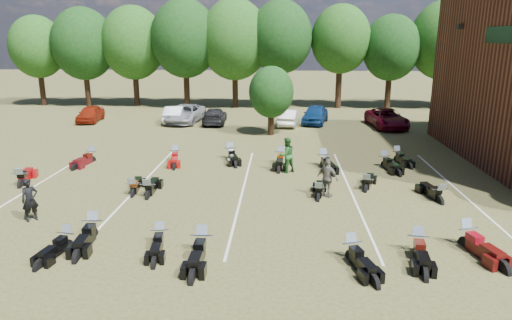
# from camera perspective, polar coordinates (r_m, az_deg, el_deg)

# --- Properties ---
(ground) EXTENTS (160.00, 160.00, 0.00)m
(ground) POSITION_cam_1_polar(r_m,az_deg,el_deg) (18.44, 6.94, -6.98)
(ground) COLOR brown
(ground) RESTS_ON ground
(car_0) EXTENTS (1.95, 4.07, 1.34)m
(car_0) POSITION_cam_1_polar(r_m,az_deg,el_deg) (40.75, -20.00, 5.46)
(car_0) COLOR maroon
(car_0) RESTS_ON ground
(car_1) EXTENTS (1.76, 4.28, 1.38)m
(car_1) POSITION_cam_1_polar(r_m,az_deg,el_deg) (38.66, -10.06, 5.68)
(car_1) COLOR silver
(car_1) RESTS_ON ground
(car_2) EXTENTS (2.94, 5.46, 1.46)m
(car_2) POSITION_cam_1_polar(r_m,az_deg,el_deg) (38.42, -8.86, 5.74)
(car_2) COLOR gray
(car_2) RESTS_ON ground
(car_3) EXTENTS (1.99, 4.46, 1.27)m
(car_3) POSITION_cam_1_polar(r_m,az_deg,el_deg) (37.56, -5.17, 5.50)
(car_3) COLOR black
(car_3) RESTS_ON ground
(car_4) EXTENTS (2.71, 4.67, 1.49)m
(car_4) POSITION_cam_1_polar(r_m,az_deg,el_deg) (37.85, 7.41, 5.68)
(car_4) COLOR navy
(car_4) RESTS_ON ground
(car_5) EXTENTS (1.85, 4.10, 1.30)m
(car_5) POSITION_cam_1_polar(r_m,az_deg,el_deg) (36.79, 4.09, 5.34)
(car_5) COLOR silver
(car_5) RESTS_ON ground
(car_6) EXTENTS (2.88, 5.39, 1.44)m
(car_6) POSITION_cam_1_polar(r_m,az_deg,el_deg) (37.29, 16.04, 5.03)
(car_6) COLOR #580516
(car_6) RESTS_ON ground
(car_7) EXTENTS (2.20, 5.07, 1.45)m
(car_7) POSITION_cam_1_polar(r_m,az_deg,el_deg) (40.36, 23.98, 5.06)
(car_7) COLOR #37363B
(car_7) RESTS_ON ground
(person_black) EXTENTS (0.72, 0.72, 1.69)m
(person_black) POSITION_cam_1_polar(r_m,az_deg,el_deg) (19.64, -26.42, -4.49)
(person_black) COLOR black
(person_black) RESTS_ON ground
(person_green) EXTENTS (1.16, 1.10, 1.88)m
(person_green) POSITION_cam_1_polar(r_m,az_deg,el_deg) (23.87, 3.83, 0.64)
(person_green) COLOR #235F24
(person_green) RESTS_ON ground
(person_grey) EXTENTS (1.08, 0.98, 1.77)m
(person_grey) POSITION_cam_1_polar(r_m,az_deg,el_deg) (20.39, 8.95, -2.23)
(person_grey) COLOR #635F55
(person_grey) RESTS_ON ground
(motorcycle_0) EXTENTS (0.96, 2.41, 1.31)m
(motorcycle_0) POSITION_cam_1_polar(r_m,az_deg,el_deg) (17.47, -19.64, -9.10)
(motorcycle_0) COLOR black
(motorcycle_0) RESTS_ON ground
(motorcycle_1) EXTENTS (0.91, 2.10, 1.14)m
(motorcycle_1) POSITION_cam_1_polar(r_m,az_deg,el_deg) (16.26, -11.86, -10.35)
(motorcycle_1) COLOR black
(motorcycle_1) RESTS_ON ground
(motorcycle_2) EXTENTS (0.92, 2.07, 1.12)m
(motorcycle_2) POSITION_cam_1_polar(r_m,az_deg,el_deg) (16.98, -22.54, -10.11)
(motorcycle_2) COLOR black
(motorcycle_2) RESTS_ON ground
(motorcycle_3) EXTENTS (0.77, 2.40, 1.34)m
(motorcycle_3) POSITION_cam_1_polar(r_m,az_deg,el_deg) (15.46, -6.75, -11.53)
(motorcycle_3) COLOR black
(motorcycle_3) RESTS_ON ground
(motorcycle_4) EXTENTS (1.29, 2.31, 1.23)m
(motorcycle_4) POSITION_cam_1_polar(r_m,az_deg,el_deg) (15.27, 11.79, -12.12)
(motorcycle_4) COLOR black
(motorcycle_4) RESTS_ON ground
(motorcycle_5) EXTENTS (1.02, 2.35, 1.27)m
(motorcycle_5) POSITION_cam_1_polar(r_m,az_deg,el_deg) (16.26, 19.44, -10.95)
(motorcycle_5) COLOR black
(motorcycle_5) RESTS_ON ground
(motorcycle_6) EXTENTS (1.38, 2.54, 1.35)m
(motorcycle_6) POSITION_cam_1_polar(r_m,az_deg,el_deg) (17.36, 24.73, -9.80)
(motorcycle_6) COLOR #410A09
(motorcycle_6) RESTS_ON ground
(motorcycle_7) EXTENTS (1.27, 2.46, 1.31)m
(motorcycle_7) POSITION_cam_1_polar(r_m,az_deg,el_deg) (24.52, -27.29, -2.96)
(motorcycle_7) COLOR maroon
(motorcycle_7) RESTS_ON ground
(motorcycle_8) EXTENTS (0.93, 2.22, 1.20)m
(motorcycle_8) POSITION_cam_1_polar(r_m,az_deg,el_deg) (21.31, -15.11, -4.31)
(motorcycle_8) COLOR black
(motorcycle_8) RESTS_ON ground
(motorcycle_9) EXTENTS (0.80, 2.28, 1.26)m
(motorcycle_9) POSITION_cam_1_polar(r_m,az_deg,el_deg) (20.87, -13.32, -4.61)
(motorcycle_9) COLOR black
(motorcycle_9) RESTS_ON ground
(motorcycle_11) EXTENTS (0.92, 2.17, 1.17)m
(motorcycle_11) POSITION_cam_1_polar(r_m,az_deg,el_deg) (20.25, 7.78, -4.95)
(motorcycle_11) COLOR black
(motorcycle_11) RESTS_ON ground
(motorcycle_12) EXTENTS (1.30, 2.23, 1.18)m
(motorcycle_12) POSITION_cam_1_polar(r_m,az_deg,el_deg) (21.79, 13.57, -3.77)
(motorcycle_12) COLOR black
(motorcycle_12) RESTS_ON ground
(motorcycle_13) EXTENTS (1.11, 2.33, 1.25)m
(motorcycle_13) POSITION_cam_1_polar(r_m,az_deg,el_deg) (21.23, 21.92, -4.99)
(motorcycle_13) COLOR black
(motorcycle_13) RESTS_ON ground
(motorcycle_14) EXTENTS (1.09, 2.33, 1.25)m
(motorcycle_14) POSITION_cam_1_polar(r_m,az_deg,el_deg) (27.65, -19.82, -0.23)
(motorcycle_14) COLOR #4D0B10
(motorcycle_14) RESTS_ON ground
(motorcycle_15) EXTENTS (1.11, 2.38, 1.28)m
(motorcycle_15) POSITION_cam_1_polar(r_m,az_deg,el_deg) (26.61, -10.00, -0.12)
(motorcycle_15) COLOR #990C0B
(motorcycle_15) RESTS_ON ground
(motorcycle_16) EXTENTS (1.36, 2.54, 1.35)m
(motorcycle_16) POSITION_cam_1_polar(r_m,az_deg,el_deg) (26.71, -3.20, 0.15)
(motorcycle_16) COLOR black
(motorcycle_16) RESTS_ON ground
(motorcycle_17) EXTENTS (0.89, 2.45, 1.35)m
(motorcycle_17) POSITION_cam_1_polar(r_m,az_deg,el_deg) (25.77, 3.10, -0.41)
(motorcycle_17) COLOR black
(motorcycle_17) RESTS_ON ground
(motorcycle_18) EXTENTS (1.20, 2.51, 1.34)m
(motorcycle_18) POSITION_cam_1_polar(r_m,az_deg,el_deg) (25.46, 8.39, -0.75)
(motorcycle_18) COLOR black
(motorcycle_18) RESTS_ON ground
(motorcycle_19) EXTENTS (1.22, 2.38, 1.27)m
(motorcycle_19) POSITION_cam_1_polar(r_m,az_deg,el_deg) (25.98, 15.72, -0.84)
(motorcycle_19) COLOR black
(motorcycle_19) RESTS_ON ground
(motorcycle_20) EXTENTS (1.12, 2.26, 1.20)m
(motorcycle_20) POSITION_cam_1_polar(r_m,az_deg,el_deg) (27.45, 17.18, -0.11)
(motorcycle_20) COLOR black
(motorcycle_20) RESTS_ON ground
(tree_line) EXTENTS (56.00, 6.00, 9.79)m
(tree_line) POSITION_cam_1_polar(r_m,az_deg,el_deg) (46.05, 3.65, 14.41)
(tree_line) COLOR black
(tree_line) RESTS_ON ground
(young_tree_midfield) EXTENTS (3.20, 3.20, 4.70)m
(young_tree_midfield) POSITION_cam_1_polar(r_m,az_deg,el_deg) (32.77, 1.91, 8.48)
(young_tree_midfield) COLOR black
(young_tree_midfield) RESTS_ON ground
(parking_lines) EXTENTS (20.10, 14.00, 0.01)m
(parking_lines) POSITION_cam_1_polar(r_m,az_deg,el_deg) (21.27, -1.66, -3.79)
(parking_lines) COLOR silver
(parking_lines) RESTS_ON ground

